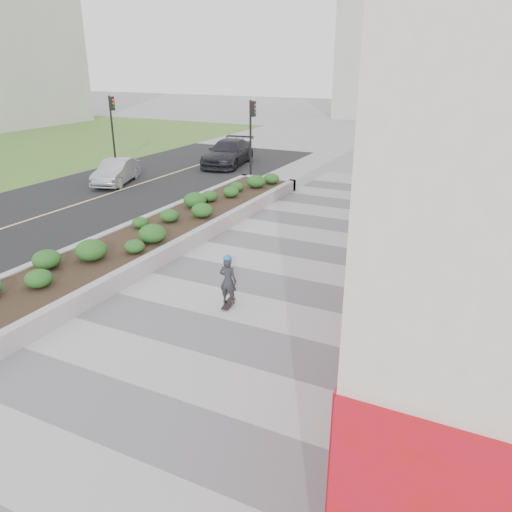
{
  "coord_description": "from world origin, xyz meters",
  "views": [
    {
      "loc": [
        5.1,
        -7.08,
        6.11
      ],
      "look_at": [
        -0.54,
        4.41,
        1.1
      ],
      "focal_mm": 35.0,
      "sensor_mm": 36.0,
      "label": 1
    }
  ],
  "objects_px": {
    "skateboarder": "(228,280)",
    "traffic_signal_far": "(112,120)",
    "car_silver": "(116,172)",
    "car_dark": "(228,153)",
    "traffic_signal_near": "(252,128)",
    "planter": "(165,228)"
  },
  "relations": [
    {
      "from": "skateboarder",
      "to": "traffic_signal_far",
      "type": "bearing_deg",
      "value": 126.93
    },
    {
      "from": "car_silver",
      "to": "car_dark",
      "type": "distance_m",
      "value": 7.64
    },
    {
      "from": "traffic_signal_near",
      "to": "skateboarder",
      "type": "xyz_separation_m",
      "value": [
        6.4,
        -14.18,
        -2.02
      ]
    },
    {
      "from": "car_dark",
      "to": "skateboarder",
      "type": "bearing_deg",
      "value": -71.25
    },
    {
      "from": "traffic_signal_far",
      "to": "car_silver",
      "type": "bearing_deg",
      "value": -49.06
    },
    {
      "from": "traffic_signal_near",
      "to": "car_dark",
      "type": "relative_size",
      "value": 0.79
    },
    {
      "from": "planter",
      "to": "car_dark",
      "type": "xyz_separation_m",
      "value": [
        -4.78,
        13.29,
        0.35
      ]
    },
    {
      "from": "traffic_signal_far",
      "to": "planter",
      "type": "bearing_deg",
      "value": -42.46
    },
    {
      "from": "traffic_signal_far",
      "to": "car_silver",
      "type": "height_order",
      "value": "traffic_signal_far"
    },
    {
      "from": "car_silver",
      "to": "skateboarder",
      "type": "bearing_deg",
      "value": -58.06
    },
    {
      "from": "skateboarder",
      "to": "car_dark",
      "type": "distance_m",
      "value": 19.42
    },
    {
      "from": "planter",
      "to": "car_silver",
      "type": "bearing_deg",
      "value": 140.91
    },
    {
      "from": "car_silver",
      "to": "car_dark",
      "type": "relative_size",
      "value": 0.73
    },
    {
      "from": "car_silver",
      "to": "planter",
      "type": "bearing_deg",
      "value": -58.4
    },
    {
      "from": "car_silver",
      "to": "car_dark",
      "type": "xyz_separation_m",
      "value": [
        2.85,
        7.09,
        0.13
      ]
    },
    {
      "from": "traffic_signal_near",
      "to": "planter",
      "type": "bearing_deg",
      "value": -80.65
    },
    {
      "from": "skateboarder",
      "to": "car_dark",
      "type": "bearing_deg",
      "value": 107.3
    },
    {
      "from": "car_dark",
      "to": "car_silver",
      "type": "bearing_deg",
      "value": -122.28
    },
    {
      "from": "traffic_signal_near",
      "to": "traffic_signal_far",
      "type": "height_order",
      "value": "same"
    },
    {
      "from": "traffic_signal_far",
      "to": "car_silver",
      "type": "distance_m",
      "value": 5.46
    },
    {
      "from": "traffic_signal_far",
      "to": "skateboarder",
      "type": "relative_size",
      "value": 2.87
    },
    {
      "from": "traffic_signal_near",
      "to": "traffic_signal_far",
      "type": "xyz_separation_m",
      "value": [
        -9.2,
        -0.5,
        0.0
      ]
    }
  ]
}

